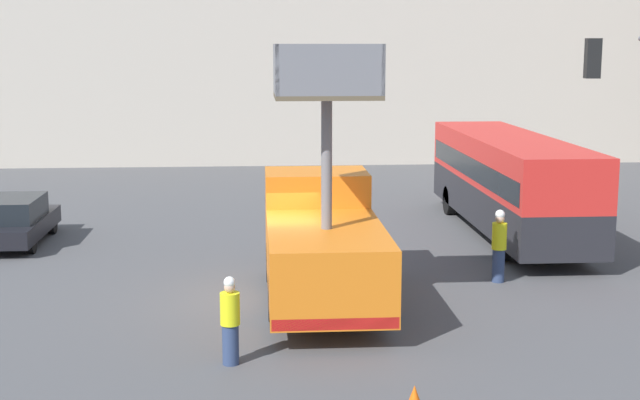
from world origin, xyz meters
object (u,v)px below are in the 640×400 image
object	(u,v)px
utility_truck	(322,240)
parked_car_curbside	(16,220)
road_worker_directing	(499,246)
road_worker_near_truck	(230,321)
city_bus	(508,177)

from	to	relation	value
utility_truck	parked_car_curbside	size ratio (longest dim) A/B	1.47
road_worker_directing	parked_car_curbside	size ratio (longest dim) A/B	0.42
road_worker_near_truck	utility_truck	bearing A→B (deg)	26.04
road_worker_directing	utility_truck	bearing A→B (deg)	-62.05
utility_truck	road_worker_directing	bearing A→B (deg)	18.88
city_bus	road_worker_near_truck	xyz separation A→B (m)	(-8.62, -11.33, -1.00)
utility_truck	road_worker_near_truck	distance (m)	4.50
utility_truck	road_worker_directing	distance (m)	5.00
road_worker_near_truck	parked_car_curbside	distance (m)	12.95
utility_truck	road_worker_near_truck	size ratio (longest dim) A/B	3.80
road_worker_directing	parked_car_curbside	xyz separation A→B (m)	(-13.62, 5.44, -0.22)
utility_truck	road_worker_directing	size ratio (longest dim) A/B	3.47
city_bus	road_worker_near_truck	distance (m)	14.27
city_bus	road_worker_near_truck	size ratio (longest dim) A/B	6.51
utility_truck	city_bus	distance (m)	9.88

